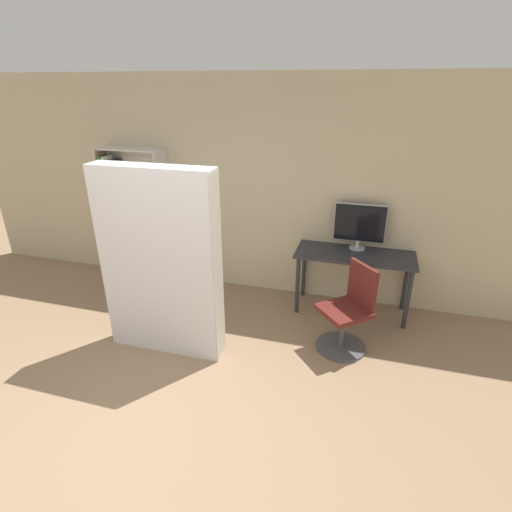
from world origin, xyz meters
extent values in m
plane|color=#937556|center=(0.00, 0.00, 0.00)|extent=(16.00, 16.00, 0.00)
cube|color=#C6B793|center=(0.00, 2.95, 1.35)|extent=(8.00, 0.06, 2.70)
cube|color=#2D2D33|center=(1.45, 2.64, 0.74)|extent=(1.36, 0.56, 0.03)
cylinder|color=#2D2D33|center=(0.83, 2.42, 0.36)|extent=(0.05, 0.05, 0.73)
cylinder|color=#2D2D33|center=(2.07, 2.42, 0.36)|extent=(0.05, 0.05, 0.73)
cylinder|color=#2D2D33|center=(0.83, 2.86, 0.36)|extent=(0.05, 0.05, 0.73)
cylinder|color=#2D2D33|center=(2.07, 2.86, 0.36)|extent=(0.05, 0.05, 0.73)
cylinder|color=#B7B7BC|center=(1.46, 2.80, 0.77)|extent=(0.18, 0.18, 0.02)
cylinder|color=#B7B7BC|center=(1.46, 2.80, 0.82)|extent=(0.04, 0.04, 0.09)
cube|color=#B7B7BC|center=(1.46, 2.81, 1.08)|extent=(0.60, 0.02, 0.45)
cube|color=black|center=(1.46, 2.80, 1.08)|extent=(0.57, 0.03, 0.43)
cylinder|color=#4C4C51|center=(1.41, 1.84, 0.01)|extent=(0.52, 0.52, 0.03)
cylinder|color=#4C4C51|center=(1.41, 1.84, 0.23)|extent=(0.05, 0.05, 0.40)
cube|color=#591E19|center=(1.41, 1.84, 0.45)|extent=(0.62, 0.62, 0.05)
cube|color=#591E19|center=(1.56, 1.97, 0.70)|extent=(0.29, 0.32, 0.45)
cube|color=beige|center=(-1.85, 2.75, 0.91)|extent=(0.02, 0.34, 1.82)
cube|color=beige|center=(-1.02, 2.75, 0.91)|extent=(0.02, 0.34, 1.82)
cube|color=beige|center=(-1.44, 2.91, 0.91)|extent=(0.86, 0.02, 1.82)
cube|color=beige|center=(-1.44, 2.75, 0.01)|extent=(0.82, 0.30, 0.02)
cube|color=beige|center=(-1.44, 2.75, 0.46)|extent=(0.82, 0.30, 0.02)
cube|color=beige|center=(-1.44, 2.75, 0.91)|extent=(0.82, 0.30, 0.02)
cube|color=beige|center=(-1.44, 2.75, 1.36)|extent=(0.82, 0.30, 0.02)
cube|color=beige|center=(-1.44, 2.75, 1.81)|extent=(0.82, 0.30, 0.02)
cube|color=gold|center=(-1.82, 2.74, 0.20)|extent=(0.03, 0.24, 0.36)
cube|color=red|center=(-1.78, 2.76, 0.15)|extent=(0.04, 0.20, 0.26)
cube|color=red|center=(-1.74, 2.80, 0.20)|extent=(0.04, 0.19, 0.37)
cube|color=#1E4C9E|center=(-1.70, 2.77, 0.21)|extent=(0.03, 0.24, 0.39)
cube|color=red|center=(-1.82, 2.76, 0.66)|extent=(0.04, 0.18, 0.39)
cube|color=teal|center=(-1.78, 2.76, 0.61)|extent=(0.04, 0.25, 0.29)
cube|color=silver|center=(-1.73, 2.81, 0.62)|extent=(0.03, 0.17, 0.30)
cube|color=silver|center=(-1.69, 2.72, 0.63)|extent=(0.04, 0.19, 0.32)
cube|color=teal|center=(-1.65, 2.75, 0.63)|extent=(0.03, 0.22, 0.34)
cube|color=#232328|center=(-1.61, 2.72, 0.63)|extent=(0.03, 0.20, 0.32)
cube|color=#1E4C9E|center=(-1.82, 2.71, 1.08)|extent=(0.03, 0.19, 0.33)
cube|color=#7A2D84|center=(-1.79, 2.76, 1.08)|extent=(0.02, 0.17, 0.32)
cube|color=#7A2D84|center=(-1.76, 2.77, 1.07)|extent=(0.03, 0.17, 0.30)
cube|color=teal|center=(-1.73, 2.76, 1.09)|extent=(0.03, 0.21, 0.34)
cube|color=brown|center=(-1.83, 2.70, 1.56)|extent=(0.02, 0.19, 0.39)
cube|color=#287A38|center=(-1.80, 2.68, 1.54)|extent=(0.03, 0.17, 0.35)
cube|color=silver|center=(-1.77, 2.71, 1.54)|extent=(0.03, 0.20, 0.34)
cube|color=teal|center=(-1.74, 2.78, 1.51)|extent=(0.02, 0.18, 0.30)
cube|color=#232328|center=(-1.71, 2.78, 1.51)|extent=(0.02, 0.19, 0.29)
cube|color=#232328|center=(-1.68, 2.77, 1.51)|extent=(0.03, 0.20, 0.29)
cube|color=silver|center=(-0.34, 1.36, 0.95)|extent=(1.20, 0.24, 1.91)
cube|color=beige|center=(0.25, 1.36, 0.95)|extent=(0.01, 0.24, 1.87)
camera|label=1|loc=(1.53, -1.75, 2.57)|focal=28.00mm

